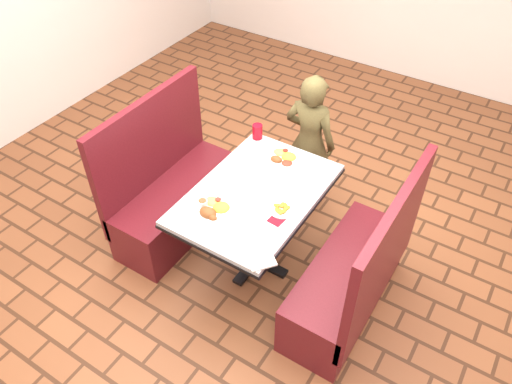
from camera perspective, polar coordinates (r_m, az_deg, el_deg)
room at (r=2.84m, az=0.00°, el=17.61°), size 7.00×7.04×2.82m
dining_table at (r=3.55m, az=0.00°, el=-1.14°), size 0.81×1.21×0.75m
booth_bench_left at (r=4.14m, az=-9.37°, el=-0.31°), size 0.47×1.20×1.17m
booth_bench_right at (r=3.57m, az=11.04°, el=-9.65°), size 0.47×1.20×1.17m
diner_person at (r=4.18m, az=6.12°, el=5.67°), size 0.46×0.30×1.24m
near_dinner_plate at (r=3.34m, az=-4.91°, el=-1.80°), size 0.28×0.28×0.09m
far_dinner_plate at (r=3.76m, az=3.15°, el=4.04°), size 0.27×0.27×0.07m
plantain_plate at (r=3.35m, az=3.01°, el=-1.92°), size 0.18×0.18×0.03m
maroon_napkin at (r=3.29m, az=2.35°, el=-3.21°), size 0.10×0.10×0.00m
spoon_utensil at (r=3.32m, az=1.07°, el=-2.62°), size 0.02×0.14×0.00m
red_tumbler at (r=3.95m, az=0.16°, el=6.92°), size 0.08×0.08×0.12m
paper_napkin at (r=3.08m, az=0.33°, el=-7.25°), size 0.27×0.26×0.01m
knife_utensil at (r=3.32m, az=-4.10°, el=-2.57°), size 0.08×0.17×0.00m
fork_utensil at (r=3.29m, az=-4.66°, el=-3.11°), size 0.03×0.14×0.00m
lettuce_shreds at (r=3.51m, az=1.08°, el=0.33°), size 0.28×0.32×0.00m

